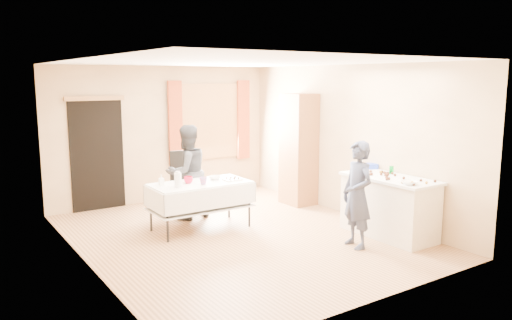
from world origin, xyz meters
TOP-DOWN VIEW (x-y plane):
  - floor at (0.00, 0.00)m, footprint 4.50×5.50m
  - ceiling at (0.00, 0.00)m, footprint 4.50×5.50m
  - wall_back at (0.00, 2.76)m, footprint 4.50×0.02m
  - wall_front at (0.00, -2.76)m, footprint 4.50×0.02m
  - wall_left at (-2.26, 0.00)m, footprint 0.02×5.50m
  - wall_right at (2.26, 0.00)m, footprint 0.02×5.50m
  - window_frame at (1.00, 2.72)m, footprint 1.32×0.06m
  - window_pane at (1.00, 2.71)m, footprint 1.20×0.02m
  - curtain_left at (0.22, 2.67)m, footprint 0.28×0.06m
  - curtain_right at (1.78, 2.67)m, footprint 0.28×0.06m
  - doorway at (-1.30, 2.73)m, footprint 0.95×0.04m
  - door_lintel at (-1.30, 2.70)m, footprint 1.05×0.06m
  - cabinet at (1.99, 1.05)m, footprint 0.50×0.60m
  - counter at (1.89, -1.27)m, footprint 0.70×1.48m
  - party_table at (-0.32, 0.62)m, footprint 1.58×0.82m
  - chair at (-0.10, 1.60)m, footprint 0.51×0.51m
  - girl at (1.12, -1.36)m, footprint 0.66×0.53m
  - woman at (-0.23, 1.28)m, footprint 0.95×0.82m
  - soda_can at (2.09, -1.11)m, footprint 0.07×0.07m
  - mixing_bowl at (1.68, -1.79)m, footprint 0.36×0.36m
  - foam_block at (1.87, -0.67)m, footprint 0.16×0.12m
  - blue_basket at (2.13, -0.57)m, footprint 0.36×0.30m
  - pitcher at (-0.75, 0.50)m, footprint 0.13×0.13m
  - cup_red at (-0.50, 0.67)m, footprint 0.22×0.22m
  - cup_rainbow at (-0.34, 0.47)m, footprint 0.19×0.19m
  - small_bowl at (-0.01, 0.71)m, footprint 0.24×0.24m
  - pastry_tray at (0.20, 0.50)m, footprint 0.29×0.21m
  - bottle at (-0.90, 0.79)m, footprint 0.08×0.08m
  - cake_balls at (1.86, -1.29)m, footprint 0.50×1.12m

SIDE VIEW (x-z plane):
  - floor at x=0.00m, z-range -0.02..0.00m
  - chair at x=-0.10m, z-range -0.22..0.88m
  - party_table at x=-0.32m, z-range 0.07..0.82m
  - counter at x=1.89m, z-range 0.00..0.91m
  - girl at x=1.12m, z-range 0.00..1.52m
  - pastry_tray at x=0.20m, z-range 0.75..0.77m
  - small_bowl at x=-0.01m, z-range 0.75..0.81m
  - woman at x=-0.23m, z-range 0.00..1.60m
  - cup_red at x=-0.50m, z-range 0.75..0.86m
  - cup_rainbow at x=-0.34m, z-range 0.75..0.86m
  - bottle at x=-0.90m, z-range 0.75..0.91m
  - pitcher at x=-0.75m, z-range 0.75..0.97m
  - cake_balls at x=1.86m, z-range 0.91..0.95m
  - mixing_bowl at x=1.68m, z-range 0.91..0.96m
  - foam_block at x=1.87m, z-range 0.91..0.99m
  - blue_basket at x=2.13m, z-range 0.91..0.99m
  - soda_can at x=2.09m, z-range 0.91..1.03m
  - doorway at x=-1.30m, z-range 0.00..2.00m
  - cabinet at x=1.99m, z-range 0.00..2.09m
  - wall_back at x=0.00m, z-range 0.00..2.60m
  - wall_front at x=0.00m, z-range 0.00..2.60m
  - wall_left at x=-2.26m, z-range 0.00..2.60m
  - wall_right at x=2.26m, z-range 0.00..2.60m
  - window_frame at x=1.00m, z-range 0.74..2.26m
  - window_pane at x=1.00m, z-range 0.80..2.20m
  - curtain_left at x=0.22m, z-range 0.67..2.33m
  - curtain_right at x=1.78m, z-range 0.67..2.33m
  - door_lintel at x=-1.30m, z-range 1.98..2.06m
  - ceiling at x=0.00m, z-range 2.60..2.62m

